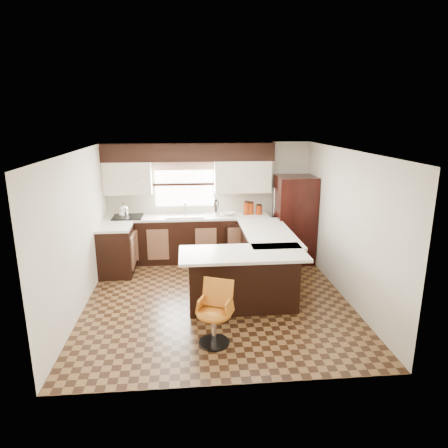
{
  "coord_description": "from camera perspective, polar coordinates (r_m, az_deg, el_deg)",
  "views": [
    {
      "loc": [
        -0.44,
        -6.0,
        2.89
      ],
      "look_at": [
        0.16,
        0.45,
        1.15
      ],
      "focal_mm": 32.0,
      "sensor_mm": 36.0,
      "label": 1
    }
  ],
  "objects": [
    {
      "name": "cooktop",
      "position": [
        8.21,
        -13.61,
        0.99
      ],
      "size": [
        0.58,
        0.5,
        0.02
      ],
      "primitive_type": "cube",
      "color": "black",
      "rests_on": "counter_back"
    },
    {
      "name": "base_cab_back",
      "position": [
        8.27,
        -5.13,
        -2.18
      ],
      "size": [
        3.3,
        0.6,
        0.9
      ],
      "primitive_type": "cube",
      "color": "black",
      "rests_on": "floor"
    },
    {
      "name": "percolator",
      "position": [
        8.13,
        -1.16,
        2.29
      ],
      "size": [
        0.13,
        0.13,
        0.3
      ],
      "primitive_type": "cylinder",
      "color": "silver",
      "rests_on": "counter_back"
    },
    {
      "name": "window_pane",
      "position": [
        8.29,
        -5.66,
        5.67
      ],
      "size": [
        1.2,
        0.02,
        0.9
      ],
      "primitive_type": "cube",
      "color": "white",
      "rests_on": "wall_back"
    },
    {
      "name": "base_cab_left",
      "position": [
        7.77,
        -15.12,
        -3.79
      ],
      "size": [
        0.6,
        0.7,
        0.9
      ],
      "primitive_type": "cube",
      "color": "black",
      "rests_on": "floor"
    },
    {
      "name": "counter_pen_return",
      "position": [
        5.96,
        2.7,
        -4.27
      ],
      "size": [
        1.89,
        0.84,
        0.04
      ],
      "primitive_type": "cube",
      "color": "silver",
      "rests_on": "peninsula_return"
    },
    {
      "name": "counter_back",
      "position": [
        8.15,
        -5.2,
        1.0
      ],
      "size": [
        3.3,
        0.6,
        0.04
      ],
      "primitive_type": "cube",
      "color": "silver",
      "rests_on": "base_cab_back"
    },
    {
      "name": "canister_med",
      "position": [
        8.23,
        3.84,
        2.18
      ],
      "size": [
        0.12,
        0.12,
        0.23
      ],
      "primitive_type": "cylinder",
      "color": "maroon",
      "rests_on": "counter_back"
    },
    {
      "name": "upper_cab_right",
      "position": [
        8.19,
        2.64,
        6.81
      ],
      "size": [
        1.14,
        0.35,
        0.64
      ],
      "primitive_type": "cube",
      "color": "beige",
      "rests_on": "wall_back"
    },
    {
      "name": "peninsula_long",
      "position": [
        7.19,
        5.8,
        -4.87
      ],
      "size": [
        0.6,
        1.95,
        0.9
      ],
      "primitive_type": "cube",
      "color": "black",
      "rests_on": "floor"
    },
    {
      "name": "valance",
      "position": [
        8.2,
        -5.73,
        8.31
      ],
      "size": [
        1.3,
        0.06,
        0.18
      ],
      "primitive_type": "cube",
      "color": "#D19B93",
      "rests_on": "wall_back"
    },
    {
      "name": "refrigerator",
      "position": [
        8.22,
        9.99,
        0.65
      ],
      "size": [
        0.75,
        0.72,
        1.76
      ],
      "primitive_type": "cube",
      "color": "black",
      "rests_on": "floor"
    },
    {
      "name": "counter_left",
      "position": [
        7.64,
        -15.36,
        -0.44
      ],
      "size": [
        0.6,
        0.7,
        0.04
      ],
      "primitive_type": "cube",
      "color": "silver",
      "rests_on": "base_cab_left"
    },
    {
      "name": "ceiling",
      "position": [
        6.04,
        -1.11,
        10.39
      ],
      "size": [
        4.4,
        4.4,
        0.0
      ],
      "primitive_type": "plane",
      "rotation": [
        3.14,
        0.0,
        0.0
      ],
      "color": "silver",
      "rests_on": "wall_back"
    },
    {
      "name": "upper_cab_left",
      "position": [
        8.2,
        -13.59,
        6.42
      ],
      "size": [
        0.94,
        0.35,
        0.64
      ],
      "primitive_type": "cube",
      "color": "beige",
      "rests_on": "wall_back"
    },
    {
      "name": "dishwasher",
      "position": [
        8.07,
        2.02,
        -2.72
      ],
      "size": [
        0.58,
        0.03,
        0.78
      ],
      "primitive_type": "cube",
      "color": "black",
      "rests_on": "floor"
    },
    {
      "name": "wall_left",
      "position": [
        6.45,
        -19.99,
        -1.07
      ],
      "size": [
        0.0,
        4.4,
        4.4
      ],
      "primitive_type": "plane",
      "rotation": [
        1.57,
        0.0,
        1.57
      ],
      "color": "beige",
      "rests_on": "floor"
    },
    {
      "name": "wall_front",
      "position": [
        4.19,
        1.23,
        -8.77
      ],
      "size": [
        4.4,
        0.0,
        4.4
      ],
      "primitive_type": "plane",
      "rotation": [
        -1.57,
        0.0,
        0.0
      ],
      "color": "beige",
      "rests_on": "floor"
    },
    {
      "name": "canister_large",
      "position": [
        8.22,
        3.23,
        2.22
      ],
      "size": [
        0.12,
        0.12,
        0.25
      ],
      "primitive_type": "cylinder",
      "color": "maroon",
      "rests_on": "counter_back"
    },
    {
      "name": "peninsula_return",
      "position": [
        6.21,
        2.71,
        -8.1
      ],
      "size": [
        1.65,
        0.6,
        0.9
      ],
      "primitive_type": "cube",
      "color": "black",
      "rests_on": "floor"
    },
    {
      "name": "mixing_bowl",
      "position": [
        8.17,
        0.56,
        1.5
      ],
      "size": [
        0.29,
        0.29,
        0.06
      ],
      "primitive_type": "imported",
      "rotation": [
        0.0,
        0.0,
        -0.18
      ],
      "color": "white",
      "rests_on": "counter_back"
    },
    {
      "name": "counter_pen_long",
      "position": [
        7.05,
        6.3,
        -1.25
      ],
      "size": [
        0.84,
        1.95,
        0.04
      ],
      "primitive_type": "cube",
      "color": "silver",
      "rests_on": "peninsula_long"
    },
    {
      "name": "wall_back",
      "position": [
        8.39,
        -2.18,
        3.41
      ],
      "size": [
        4.4,
        0.0,
        4.4
      ],
      "primitive_type": "plane",
      "rotation": [
        1.57,
        0.0,
        0.0
      ],
      "color": "beige",
      "rests_on": "floor"
    },
    {
      "name": "wall_right",
      "position": [
        6.74,
        17.06,
        -0.17
      ],
      "size": [
        0.0,
        4.4,
        4.4
      ],
      "primitive_type": "plane",
      "rotation": [
        1.57,
        0.0,
        -1.57
      ],
      "color": "beige",
      "rests_on": "floor"
    },
    {
      "name": "floor",
      "position": [
        6.68,
        -1.0,
        -10.6
      ],
      "size": [
        4.4,
        4.4,
        0.0
      ],
      "primitive_type": "plane",
      "color": "#49301A",
      "rests_on": "ground"
    },
    {
      "name": "kettle",
      "position": [
        8.18,
        -14.15,
        1.99
      ],
      "size": [
        0.2,
        0.2,
        0.27
      ],
      "primitive_type": null,
      "color": "silver",
      "rests_on": "cooktop"
    },
    {
      "name": "soffit",
      "position": [
        8.06,
        -5.07,
        10.21
      ],
      "size": [
        3.4,
        0.35,
        0.36
      ],
      "primitive_type": "cube",
      "color": "black",
      "rests_on": "wall_back"
    },
    {
      "name": "bar_chair",
      "position": [
        5.29,
        -1.46,
        -12.8
      ],
      "size": [
        0.59,
        0.59,
        0.84
      ],
      "primitive_type": null,
      "rotation": [
        0.0,
        0.0,
        -0.4
      ],
      "color": "#BF681A",
      "rests_on": "floor"
    },
    {
      "name": "canister_small",
      "position": [
        8.27,
        4.99,
        2.01
      ],
      "size": [
        0.13,
        0.13,
        0.18
      ],
      "primitive_type": "cylinder",
      "color": "maroon",
      "rests_on": "counter_back"
    },
    {
      "name": "sink",
      "position": [
        8.12,
        -5.56,
        1.21
      ],
      "size": [
        0.75,
        0.45,
        0.03
      ],
      "primitive_type": "cube",
      "color": "#B2B2B7",
      "rests_on": "counter_back"
    }
  ]
}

